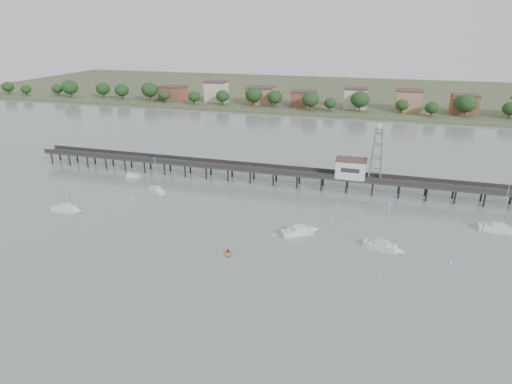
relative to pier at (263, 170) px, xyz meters
The scene contains 14 objects.
ground_plane 60.12m from the pier, 90.00° to the right, with size 500.00×500.00×0.00m, color slate.
pier is the anchor object (origin of this frame).
pier_building 25.16m from the pier, ahead, with size 8.40×5.40×5.30m.
lattice_tower 32.34m from the pier, ahead, with size 3.20×3.20×15.50m.
sailboat_e 62.90m from the pier, 15.35° to the right, with size 8.30×2.55×13.64m.
sailboat_c 34.52m from the pier, 59.49° to the right, with size 8.00×6.79×13.53m.
sailboat_a 53.40m from the pier, 140.35° to the right, with size 7.63×2.82×12.41m.
sailboat_d 48.33m from the pier, 42.69° to the right, with size 8.02×4.06×12.79m.
sailboat_b 30.70m from the pier, 145.72° to the right, with size 6.66×4.42×10.86m.
white_tender 40.32m from the pier, behind, with size 4.35×2.48×1.59m.
yellow_dinghy 43.71m from the pier, 84.32° to the right, with size 1.96×0.57×2.74m, color yellow.
dinghy_occupant 43.71m from the pier, 84.32° to the right, with size 0.44×1.20×0.29m, color black.
mooring_buoys 27.55m from the pier, 82.99° to the right, with size 78.67×13.59×0.39m.
far_shore 179.60m from the pier, 89.89° to the left, with size 500.00×170.00×10.40m.
Camera 1 is at (30.90, -54.99, 43.66)m, focal length 30.00 mm.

